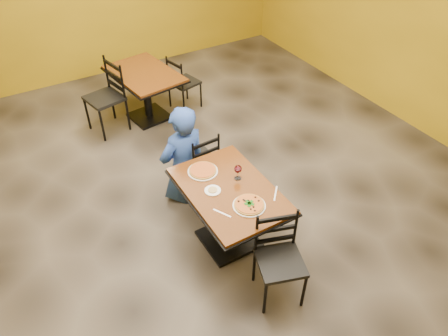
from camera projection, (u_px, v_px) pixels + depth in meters
floor at (207, 212)px, 4.94m from camera, size 7.00×8.00×0.01m
wall_right at (447, 27)px, 5.35m from camera, size 0.01×8.00×3.00m
table_main at (229, 203)px, 4.25m from camera, size 0.83×1.23×0.75m
table_second at (145, 85)px, 6.14m from camera, size 0.95×1.28×0.75m
chair_main_near at (280, 263)px, 3.81m from camera, size 0.51×0.51×0.90m
chair_main_far at (199, 160)px, 5.02m from camera, size 0.39×0.39×0.82m
chair_second_left at (104, 99)px, 5.93m from camera, size 0.55×0.55×1.02m
chair_second_right at (184, 82)px, 6.47m from camera, size 0.46×0.46×0.84m
diner at (183, 153)px, 4.82m from camera, size 0.65×0.47×1.20m
plate_main at (249, 206)px, 3.94m from camera, size 0.31×0.31×0.01m
pizza_main at (249, 204)px, 3.93m from camera, size 0.28×0.28×0.02m
plate_far at (203, 171)px, 4.33m from camera, size 0.31×0.31×0.01m
pizza_far at (203, 170)px, 4.32m from camera, size 0.28×0.28×0.02m
side_plate at (213, 191)px, 4.10m from camera, size 0.16×0.16×0.01m
dip at (213, 190)px, 4.10m from camera, size 0.09×0.09×0.01m
wine_glass at (238, 172)px, 4.19m from camera, size 0.08×0.08×0.18m
fork at (222, 213)px, 3.87m from camera, size 0.10×0.18×0.00m
knife at (276, 193)px, 4.08m from camera, size 0.15×0.16×0.00m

